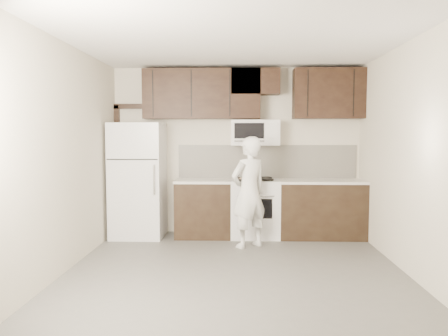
# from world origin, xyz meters

# --- Properties ---
(floor) EXTENTS (4.50, 4.50, 0.00)m
(floor) POSITION_xyz_m (0.00, 0.00, 0.00)
(floor) COLOR #575552
(floor) RESTS_ON ground
(back_wall) EXTENTS (4.00, 0.00, 4.00)m
(back_wall) POSITION_xyz_m (0.00, 2.25, 1.35)
(back_wall) COLOR beige
(back_wall) RESTS_ON ground
(ceiling) EXTENTS (4.50, 4.50, 0.00)m
(ceiling) POSITION_xyz_m (0.00, 0.00, 2.70)
(ceiling) COLOR white
(ceiling) RESTS_ON back_wall
(counter_run) EXTENTS (2.95, 0.64, 0.91)m
(counter_run) POSITION_xyz_m (0.60, 1.94, 0.46)
(counter_run) COLOR black
(counter_run) RESTS_ON floor
(stove) EXTENTS (0.76, 0.66, 0.94)m
(stove) POSITION_xyz_m (0.30, 1.94, 0.46)
(stove) COLOR silver
(stove) RESTS_ON floor
(backsplash) EXTENTS (2.90, 0.02, 0.54)m
(backsplash) POSITION_xyz_m (0.50, 2.24, 1.18)
(backsplash) COLOR silver
(backsplash) RESTS_ON counter_run
(upper_cabinets) EXTENTS (3.48, 0.35, 0.78)m
(upper_cabinets) POSITION_xyz_m (0.21, 2.08, 2.28)
(upper_cabinets) COLOR black
(upper_cabinets) RESTS_ON back_wall
(microwave) EXTENTS (0.76, 0.42, 0.40)m
(microwave) POSITION_xyz_m (0.30, 2.06, 1.65)
(microwave) COLOR silver
(microwave) RESTS_ON upper_cabinets
(refrigerator) EXTENTS (0.80, 0.76, 1.80)m
(refrigerator) POSITION_xyz_m (-1.55, 1.89, 0.90)
(refrigerator) COLOR silver
(refrigerator) RESTS_ON floor
(door_trim) EXTENTS (0.50, 0.08, 2.12)m
(door_trim) POSITION_xyz_m (-1.92, 2.21, 1.25)
(door_trim) COLOR black
(door_trim) RESTS_ON floor
(saucepan) EXTENTS (0.30, 0.18, 0.17)m
(saucepan) POSITION_xyz_m (0.12, 2.09, 0.98)
(saucepan) COLOR silver
(saucepan) RESTS_ON stove
(baking_tray) EXTENTS (0.41, 0.31, 0.02)m
(baking_tray) POSITION_xyz_m (0.18, 1.80, 0.92)
(baking_tray) COLOR black
(baking_tray) RESTS_ON counter_run
(pizza) EXTENTS (0.27, 0.27, 0.02)m
(pizza) POSITION_xyz_m (0.18, 1.80, 0.94)
(pizza) COLOR #CDB28A
(pizza) RESTS_ON baking_tray
(person) EXTENTS (0.69, 0.65, 1.59)m
(person) POSITION_xyz_m (0.19, 1.29, 0.80)
(person) COLOR white
(person) RESTS_ON floor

